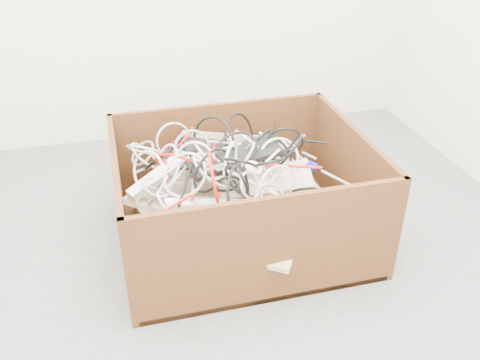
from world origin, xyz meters
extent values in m
plane|color=#555557|center=(0.00, 0.00, 0.00)|extent=(3.00, 3.00, 0.00)
cube|color=#361B0D|center=(0.10, 0.28, 0.01)|extent=(1.08, 0.90, 0.03)
cube|color=#361B0D|center=(0.10, 0.72, 0.25)|extent=(1.08, 0.02, 0.50)
cube|color=#361B0D|center=(0.10, -0.16, 0.25)|extent=(1.08, 0.03, 0.50)
cube|color=#361B0D|center=(0.63, 0.28, 0.25)|extent=(0.02, 0.85, 0.50)
cube|color=#361B0D|center=(-0.43, 0.28, 0.25)|extent=(0.03, 0.85, 0.50)
cube|color=tan|center=(0.10, 0.30, 0.08)|extent=(0.95, 0.82, 0.17)
cube|color=tan|center=(0.01, 0.24, 0.17)|extent=(0.68, 0.61, 0.19)
cube|color=#C9B98D|center=(-0.07, 0.35, 0.20)|extent=(0.44, 0.22, 0.10)
cube|color=#C9B98D|center=(0.32, 0.29, 0.19)|extent=(0.43, 0.31, 0.13)
cube|color=#C9B98D|center=(0.21, -0.01, 0.22)|extent=(0.35, 0.42, 0.08)
cube|color=#C9B98D|center=(-0.22, 0.22, 0.24)|extent=(0.42, 0.30, 0.17)
cube|color=#C9B98D|center=(0.29, 0.12, 0.26)|extent=(0.31, 0.43, 0.11)
cube|color=#C9B98D|center=(0.09, 0.60, 0.31)|extent=(0.43, 0.16, 0.18)
cube|color=#C9B98D|center=(0.01, 0.19, 0.26)|extent=(0.40, 0.34, 0.20)
cube|color=#C9B98D|center=(0.20, 0.25, 0.32)|extent=(0.42, 0.19, 0.12)
cube|color=black|center=(0.08, 0.42, 0.40)|extent=(0.42, 0.19, 0.10)
cube|color=black|center=(0.08, 0.31, 0.42)|extent=(0.43, 0.22, 0.09)
ellipsoid|color=beige|center=(-0.15, 0.37, 0.32)|extent=(0.12, 0.08, 0.04)
ellipsoid|color=beige|center=(0.35, 0.49, 0.35)|extent=(0.08, 0.12, 0.04)
ellipsoid|color=beige|center=(0.01, 0.07, 0.29)|extent=(0.12, 0.09, 0.04)
ellipsoid|color=beige|center=(0.11, 0.13, 0.46)|extent=(0.08, 0.11, 0.04)
ellipsoid|color=beige|center=(-0.12, 0.44, 0.41)|extent=(0.11, 0.12, 0.04)
ellipsoid|color=black|center=(0.24, 0.03, 0.28)|extent=(0.12, 0.08, 0.04)
ellipsoid|color=black|center=(0.14, 0.34, 0.36)|extent=(0.08, 0.11, 0.04)
cube|color=white|center=(-0.27, 0.30, 0.37)|extent=(0.27, 0.19, 0.12)
cube|color=white|center=(-0.11, 0.11, 0.32)|extent=(0.32, 0.07, 0.10)
cube|color=#0C0BB1|center=(0.41, 0.25, 0.35)|extent=(0.06, 0.06, 0.03)
torus|color=red|center=(-0.05, 0.11, 0.42)|extent=(0.08, 0.32, 0.32)
torus|color=red|center=(-0.24, 0.07, 0.34)|extent=(0.29, 0.23, 0.25)
torus|color=black|center=(0.01, 0.44, 0.43)|extent=(0.21, 0.23, 0.25)
torus|color=#9C9CA2|center=(-0.27, 0.23, 0.35)|extent=(0.12, 0.20, 0.18)
torus|color=#9C9CA2|center=(-0.28, 0.21, 0.38)|extent=(0.15, 0.16, 0.09)
torus|color=black|center=(0.22, 0.40, 0.44)|extent=(0.15, 0.12, 0.16)
torus|color=black|center=(0.17, 0.12, 0.48)|extent=(0.19, 0.16, 0.11)
torus|color=black|center=(0.05, 0.13, 0.48)|extent=(0.19, 0.18, 0.12)
torus|color=#9C9CA2|center=(-0.15, 0.56, 0.40)|extent=(0.25, 0.09, 0.24)
torus|color=silver|center=(-0.09, 0.34, 0.39)|extent=(0.21, 0.17, 0.25)
torus|color=black|center=(0.34, 0.40, 0.41)|extent=(0.23, 0.08, 0.23)
torus|color=#9C9CA2|center=(-0.04, 0.19, 0.43)|extent=(0.20, 0.22, 0.15)
torus|color=black|center=(0.00, 0.12, 0.40)|extent=(0.16, 0.08, 0.15)
torus|color=#9C9CA2|center=(0.10, 0.26, 0.43)|extent=(0.16, 0.23, 0.19)
torus|color=black|center=(0.02, 0.06, 0.45)|extent=(0.10, 0.15, 0.15)
torus|color=black|center=(-0.16, 0.38, 0.41)|extent=(0.16, 0.13, 0.11)
torus|color=black|center=(0.30, 0.02, 0.38)|extent=(0.16, 0.12, 0.12)
torus|color=red|center=(-0.23, 0.33, 0.38)|extent=(0.04, 0.15, 0.15)
torus|color=black|center=(-0.05, 0.18, 0.44)|extent=(0.25, 0.17, 0.29)
torus|color=#9C9CA2|center=(-0.31, 0.22, 0.31)|extent=(0.13, 0.10, 0.15)
torus|color=red|center=(-0.15, 0.56, 0.38)|extent=(0.23, 0.32, 0.25)
torus|color=silver|center=(0.19, 0.06, 0.39)|extent=(0.24, 0.10, 0.25)
torus|color=silver|center=(-0.25, 0.13, 0.35)|extent=(0.09, 0.16, 0.14)
torus|color=silver|center=(-0.20, 0.40, 0.40)|extent=(0.12, 0.15, 0.16)
torus|color=#9C9CA2|center=(0.06, 0.02, 0.44)|extent=(0.13, 0.13, 0.15)
torus|color=black|center=(0.29, 0.21, 0.47)|extent=(0.17, 0.20, 0.22)
torus|color=red|center=(-0.16, 0.36, 0.37)|extent=(0.26, 0.20, 0.26)
torus|color=silver|center=(-0.30, 0.55, 0.38)|extent=(0.19, 0.16, 0.16)
torus|color=#9C9CA2|center=(-0.30, 0.56, 0.36)|extent=(0.13, 0.17, 0.13)
torus|color=black|center=(0.28, 0.37, 0.37)|extent=(0.16, 0.22, 0.26)
torus|color=#9C9CA2|center=(0.14, 0.00, 0.38)|extent=(0.17, 0.11, 0.15)
torus|color=silver|center=(0.27, 0.28, 0.40)|extent=(0.25, 0.15, 0.21)
torus|color=silver|center=(-0.14, -0.02, 0.33)|extent=(0.16, 0.07, 0.17)
torus|color=silver|center=(-0.30, 0.30, 0.39)|extent=(0.14, 0.22, 0.24)
torus|color=black|center=(0.08, 0.30, 0.46)|extent=(0.22, 0.23, 0.12)
torus|color=#9C9CA2|center=(-0.09, 0.41, 0.43)|extent=(0.19, 0.11, 0.20)
torus|color=black|center=(0.01, 0.00, 0.43)|extent=(0.15, 0.27, 0.28)
torus|color=silver|center=(-0.16, 0.20, 0.42)|extent=(0.24, 0.21, 0.19)
torus|color=black|center=(0.14, 0.48, 0.41)|extent=(0.25, 0.25, 0.33)
torus|color=black|center=(-0.20, 0.55, 0.35)|extent=(0.22, 0.29, 0.25)
torus|color=silver|center=(-0.06, 0.54, 0.35)|extent=(0.16, 0.16, 0.16)
torus|color=silver|center=(0.03, 0.19, 0.46)|extent=(0.13, 0.20, 0.23)
torus|color=silver|center=(-0.30, 0.56, 0.34)|extent=(0.17, 0.23, 0.17)
cylinder|color=black|center=(0.14, 0.44, 0.38)|extent=(0.19, 0.16, 0.02)
cylinder|color=#9C9CA2|center=(0.40, 0.47, 0.33)|extent=(0.06, 0.26, 0.02)
cylinder|color=red|center=(0.05, 0.46, 0.40)|extent=(0.11, 0.17, 0.08)
cylinder|color=red|center=(0.29, 0.18, 0.41)|extent=(0.22, 0.14, 0.04)
cylinder|color=silver|center=(0.04, 0.16, 0.42)|extent=(0.25, 0.15, 0.08)
cylinder|color=#9C9CA2|center=(0.21, 0.14, 0.41)|extent=(0.12, 0.13, 0.03)
cylinder|color=red|center=(0.01, 0.43, 0.42)|extent=(0.06, 0.12, 0.02)
cylinder|color=silver|center=(0.08, 0.09, 0.42)|extent=(0.21, 0.19, 0.08)
cylinder|color=silver|center=(-0.07, 0.29, 0.46)|extent=(0.05, 0.22, 0.02)
cylinder|color=#9C9CA2|center=(0.50, 0.17, 0.33)|extent=(0.10, 0.14, 0.03)
cylinder|color=#9C9CA2|center=(-0.10, 0.28, 0.38)|extent=(0.09, 0.21, 0.07)
cylinder|color=silver|center=(0.08, 0.33, 0.41)|extent=(0.04, 0.29, 0.07)
cylinder|color=black|center=(0.32, 0.49, 0.42)|extent=(0.08, 0.24, 0.03)
cylinder|color=silver|center=(-0.06, 0.26, 0.43)|extent=(0.10, 0.13, 0.02)
cylinder|color=#9C9CA2|center=(-0.31, 0.51, 0.30)|extent=(0.10, 0.10, 0.04)
cylinder|color=silver|center=(0.16, 0.42, 0.44)|extent=(0.05, 0.25, 0.05)
cylinder|color=silver|center=(-0.24, 0.26, 0.40)|extent=(0.25, 0.12, 0.09)
cylinder|color=silver|center=(0.25, 0.38, 0.43)|extent=(0.04, 0.17, 0.05)
cylinder|color=black|center=(0.49, 0.45, 0.37)|extent=(0.13, 0.12, 0.03)
cylinder|color=#9C9CA2|center=(-0.01, 0.19, 0.45)|extent=(0.18, 0.16, 0.07)
cylinder|color=black|center=(0.04, 0.01, 0.41)|extent=(0.04, 0.22, 0.03)
cylinder|color=#9C9CA2|center=(0.45, 0.36, 0.35)|extent=(0.03, 0.13, 0.05)
cylinder|color=#9C9CA2|center=(-0.16, 0.28, 0.39)|extent=(0.16, 0.24, 0.02)
cylinder|color=#9C9CA2|center=(0.41, 0.47, 0.37)|extent=(0.14, 0.10, 0.03)
cylinder|color=#9C9CA2|center=(0.01, 0.32, 0.45)|extent=(0.19, 0.03, 0.06)
cylinder|color=#9C9CA2|center=(-0.09, 0.54, 0.33)|extent=(0.17, 0.18, 0.07)
cylinder|color=#9C9CA2|center=(0.05, 0.41, 0.44)|extent=(0.14, 0.08, 0.02)
cylinder|color=black|center=(-0.16, 0.17, 0.40)|extent=(0.11, 0.21, 0.09)
cylinder|color=silver|center=(0.21, 0.22, 0.45)|extent=(0.11, 0.11, 0.02)
cylinder|color=silver|center=(-0.17, 0.33, 0.39)|extent=(0.12, 0.21, 0.08)
camera|label=1|loc=(-0.40, -1.61, 1.49)|focal=38.76mm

